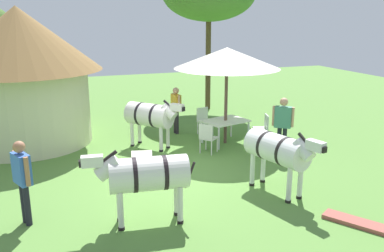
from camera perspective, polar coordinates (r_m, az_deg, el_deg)
The scene contains 14 objects.
ground_plane at distance 10.65m, azimuth -3.08°, elevation -6.46°, with size 36.00×36.00×0.00m, color #57853A.
thatched_hut at distance 13.56m, azimuth -22.69°, elevation 7.30°, with size 4.84×4.84×4.21m.
shade_umbrella at distance 12.51m, azimuth 4.90°, elevation 9.43°, with size 3.23×3.23×3.00m.
patio_dining_table at distance 12.87m, azimuth 4.70°, elevation 0.46°, with size 1.53×1.27×0.74m.
patio_chair_near_lawn at distance 13.11m, azimuth 9.89°, elevation -0.07°, with size 0.53×0.55×0.90m.
patio_chair_east_end at distance 13.84m, azimuth 1.68°, elevation 0.98°, with size 0.52×0.51×0.90m.
patio_chair_west_end at distance 11.88m, azimuth 2.17°, elevation -1.45°, with size 0.60×0.61×0.90m.
guest_beside_umbrella at distance 13.82m, azimuth -2.24°, elevation 2.80°, with size 0.26×0.57×1.59m.
guest_behind_table at distance 11.81m, azimuth 12.56°, elevation 0.63°, with size 0.50×0.45×1.71m.
standing_watcher at distance 8.40m, azimuth -22.62°, elevation -6.34°, with size 0.38×0.56×1.69m.
striped_lounge_chair at distance 10.14m, azimuth -6.98°, elevation -6.14°, with size 0.70×0.91×0.63m.
zebra_nearest_camera at distance 9.32m, azimuth 12.02°, elevation -3.32°, with size 1.02×2.12×1.56m.
zebra_by_umbrella at distance 12.36m, azimuth -5.78°, elevation 1.45°, with size 1.56×1.72×1.54m.
zebra_toward_hut at distance 7.87m, azimuth -6.45°, elevation -6.79°, with size 2.18×0.83×1.53m.
Camera 1 is at (-2.84, -9.48, 3.94)m, focal length 38.19 mm.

